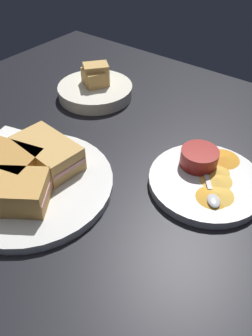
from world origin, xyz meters
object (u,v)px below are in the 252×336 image
ramekin_light_gravy (199,157)px  spoon_by_gravy_ramekin (212,195)px  sandwich_half_near (48,153)px  sandwich_half_far (4,162)px  ramekin_dark_sauce (0,195)px  plate_chips_companion (206,182)px  sandwich_half_extra (8,191)px  spoon_by_dark_ramekin (27,185)px  plate_sandwich_main (32,184)px  bread_basket_rear (95,88)px

ramekin_light_gravy → spoon_by_gravy_ramekin: 8.73cm
sandwich_half_near → sandwich_half_far: bearing=-122.6°
ramekin_dark_sauce → plate_chips_companion: 36.02cm
sandwich_half_far → spoon_by_gravy_ramekin: size_ratio=1.69×
sandwich_half_extra → ramekin_light_gravy: sandwich_half_extra is taller
spoon_by_dark_ramekin → plate_chips_companion: 32.28cm
plate_sandwich_main → ramekin_light_gravy: bearing=46.1°
plate_chips_companion → sandwich_half_far: bearing=-145.1°
sandwich_half_extra → spoon_by_gravy_ramekin: (26.38, 21.70, -2.04)cm
spoon_by_dark_ramekin → sandwich_half_far: bearing=177.4°
sandwich_half_near → plate_chips_companion: sandwich_half_near is taller
sandwich_half_near → sandwich_half_far: size_ratio=0.95×
ramekin_dark_sauce → sandwich_half_extra: bearing=54.8°
plate_sandwich_main → spoon_by_gravy_ramekin: bearing=30.5°
sandwich_half_near → ramekin_light_gravy: 28.42cm
sandwich_half_far → plate_chips_companion: size_ratio=0.70×
sandwich_half_near → spoon_by_gravy_ramekin: bearing=20.5°
sandwich_half_extra → plate_sandwich_main: bearing=102.4°
spoon_by_gravy_ramekin → bread_basket_rear: 43.74cm
spoon_by_dark_ramekin → bread_basket_rear: bread_basket_rear is taller
spoon_by_dark_ramekin → spoon_by_gravy_ramekin: bearing=33.2°
spoon_by_dark_ramekin → bread_basket_rear: (-13.65, 33.64, 0.22)cm
ramekin_dark_sauce → plate_chips_companion: ramekin_dark_sauce is taller
ramekin_dark_sauce → ramekin_light_gravy: 35.96cm
ramekin_light_gravy → bread_basket_rear: bread_basket_rear is taller
ramekin_light_gravy → bread_basket_rear: 36.10cm
ramekin_dark_sauce → spoon_by_dark_ramekin: 5.35cm
spoon_by_gravy_ramekin → bread_basket_rear: size_ratio=0.46×
plate_sandwich_main → bread_basket_rear: 34.79cm
ramekin_light_gravy → ramekin_dark_sauce: bearing=-126.1°
ramekin_light_gravy → spoon_by_gravy_ramekin: ramekin_light_gravy is taller
sandwich_half_extra → spoon_by_gravy_ramekin: size_ratio=1.74×
plate_sandwich_main → spoon_by_gravy_ramekin: 32.03cm
sandwich_half_near → sandwich_half_extra: 11.18cm
sandwich_half_near → sandwich_half_extra: (2.39, -10.92, 0.00)cm
sandwich_half_far → ramekin_dark_sauce: (5.85, -5.41, -0.55)cm
ramekin_dark_sauce → plate_chips_companion: (24.33, 26.43, -2.65)cm
spoon_by_dark_ramekin → ramekin_light_gravy: (21.10, 23.90, 1.40)cm
plate_sandwich_main → sandwich_half_near: sandwich_half_near is taller
ramekin_light_gravy → bread_basket_rear: size_ratio=0.37×
sandwich_half_extra → plate_chips_companion: sandwich_half_extra is taller
spoon_by_dark_ramekin → spoon_by_gravy_ramekin: 32.36cm
sandwich_half_far → sandwich_half_extra: size_ratio=0.97×
sandwich_half_far → sandwich_half_extra: (6.66, -4.26, 0.00)cm
plate_chips_companion → bread_basket_rear: bread_basket_rear is taller
sandwich_half_near → sandwich_half_extra: size_ratio=0.92×
sandwich_half_extra → spoon_by_gravy_ramekin: bearing=39.4°
ramekin_dark_sauce → sandwich_half_near: bearing=97.5°
sandwich_half_near → spoon_by_dark_ramekin: (1.68, -6.92, -2.04)cm
ramekin_dark_sauce → spoon_by_gravy_ramekin: bearing=40.0°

